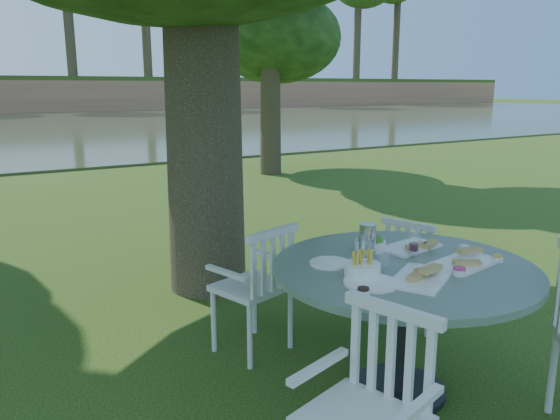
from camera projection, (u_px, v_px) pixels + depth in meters
The scene contains 7 objects.
ground at pixel (293, 319), 4.33m from camera, with size 140.00×140.00×0.00m, color #1B370B.
table at pixel (403, 288), 3.15m from camera, with size 1.51×1.51×0.81m.
chair_ne at pixel (413, 265), 4.10m from camera, with size 0.51×0.53×0.84m.
chair_nw at pixel (261, 281), 3.66m from camera, with size 0.56×0.54×0.90m.
chair_sw at pixel (375, 398), 2.27m from camera, with size 0.55×0.57×0.91m.
tableware at pixel (391, 258), 3.12m from camera, with size 1.08×0.86×0.20m.
river at pixel (6, 129), 23.51m from camera, with size 100.00×28.00×0.12m, color #343D24.
Camera 1 is at (-2.18, -3.39, 1.80)m, focal length 35.00 mm.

